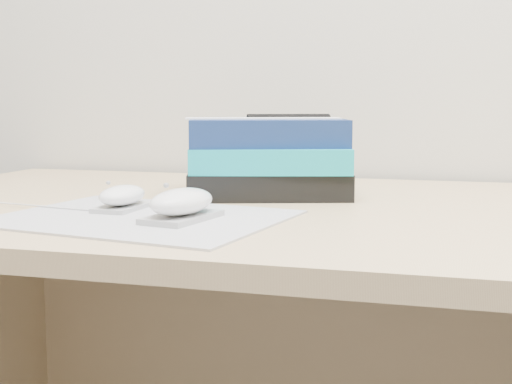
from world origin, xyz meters
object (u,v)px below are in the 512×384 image
(mouse_front, at_px, (182,204))
(pouch, at_px, (288,154))
(mouse_rear, at_px, (122,197))
(desk, at_px, (348,342))
(book_stack, at_px, (268,157))

(mouse_front, height_order, pouch, pouch)
(mouse_rear, relative_size, mouse_front, 0.78)
(desk, bearing_deg, mouse_front, -126.71)
(mouse_rear, xyz_separation_m, pouch, (0.18, 0.28, 0.05))
(mouse_rear, height_order, mouse_front, mouse_front)
(mouse_rear, distance_m, book_stack, 0.29)
(desk, distance_m, mouse_front, 0.41)
(desk, distance_m, pouch, 0.34)
(desk, xyz_separation_m, book_stack, (-0.15, 0.05, 0.30))
(desk, relative_size, pouch, 9.45)
(desk, bearing_deg, book_stack, 163.00)
(book_stack, relative_size, pouch, 1.88)
(pouch, bearing_deg, book_stack, -124.03)
(mouse_front, distance_m, book_stack, 0.31)
(book_stack, bearing_deg, pouch, 55.97)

